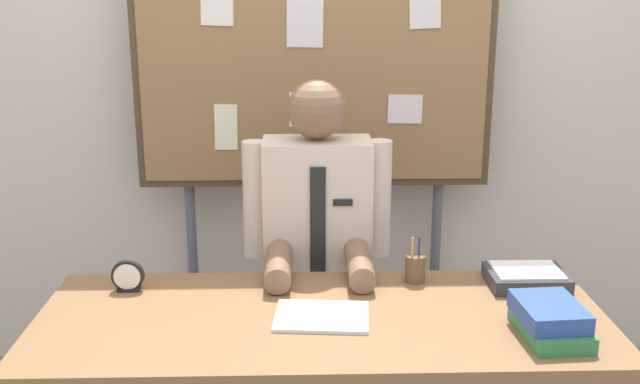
{
  "coord_description": "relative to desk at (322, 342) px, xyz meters",
  "views": [
    {
      "loc": [
        -0.06,
        -2.1,
        1.75
      ],
      "look_at": [
        0.0,
        0.17,
        1.1
      ],
      "focal_mm": 41.53,
      "sensor_mm": 36.0,
      "label": 1
    }
  ],
  "objects": [
    {
      "name": "desk",
      "position": [
        0.0,
        0.0,
        0.0
      ],
      "size": [
        1.77,
        0.72,
        0.75
      ],
      "color": "brown",
      "rests_on": "ground_plane"
    },
    {
      "name": "desk_clock",
      "position": [
        -0.64,
        0.21,
        0.14
      ],
      "size": [
        0.11,
        0.04,
        0.11
      ],
      "color": "black",
      "rests_on": "desk"
    },
    {
      "name": "bulletin_board",
      "position": [
        -0.0,
        1.01,
        0.72
      ],
      "size": [
        1.51,
        0.09,
        1.92
      ],
      "color": "#4C3823",
      "rests_on": "ground_plane"
    },
    {
      "name": "back_wall",
      "position": [
        0.0,
        1.21,
        0.69
      ],
      "size": [
        6.4,
        0.08,
        2.7
      ],
      "primitive_type": "cube",
      "color": "beige",
      "rests_on": "ground_plane"
    },
    {
      "name": "pen_holder",
      "position": [
        0.33,
        0.26,
        0.14
      ],
      "size": [
        0.07,
        0.07,
        0.16
      ],
      "color": "brown",
      "rests_on": "desk"
    },
    {
      "name": "paper_tray",
      "position": [
        0.7,
        0.22,
        0.12
      ],
      "size": [
        0.26,
        0.2,
        0.06
      ],
      "color": "#333338",
      "rests_on": "desk"
    },
    {
      "name": "person",
      "position": [
        0.0,
        0.55,
        -0.0
      ],
      "size": [
        0.55,
        0.56,
        1.41
      ],
      "color": "#2D2D33",
      "rests_on": "ground_plane"
    },
    {
      "name": "open_notebook",
      "position": [
        -0.0,
        -0.02,
        0.1
      ],
      "size": [
        0.3,
        0.24,
        0.01
      ],
      "primitive_type": "cube",
      "rotation": [
        0.0,
        0.0,
        -0.08
      ],
      "color": "white",
      "rests_on": "desk"
    },
    {
      "name": "book_stack",
      "position": [
        0.66,
        -0.16,
        0.14
      ],
      "size": [
        0.19,
        0.27,
        0.1
      ],
      "color": "#337F47",
      "rests_on": "desk"
    }
  ]
}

